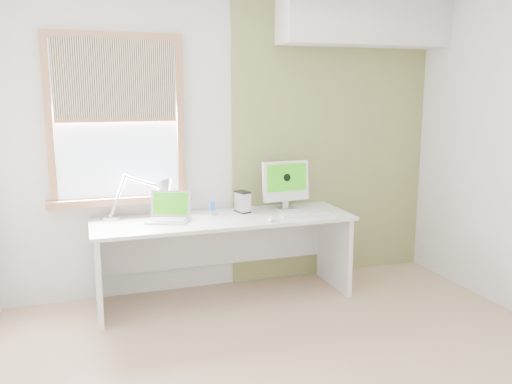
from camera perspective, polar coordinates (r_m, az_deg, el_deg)
name	(u,v)px	position (r m, az deg, el deg)	size (l,w,h in m)	color
room	(311,174)	(3.17, 6.00, 1.94)	(4.04, 3.54, 2.64)	tan
accent_wall	(332,143)	(5.16, 8.19, 5.31)	(2.00, 0.02, 2.60)	olive
soffit	(364,22)	(5.11, 11.53, 17.51)	(1.60, 0.40, 0.42)	white
window	(117,121)	(4.58, -14.77, 7.45)	(1.20, 0.14, 1.42)	#B0734D
desk	(222,238)	(4.61, -3.66, -4.95)	(2.20, 0.70, 0.73)	silver
desk_lamp	(155,193)	(4.60, -10.85, -0.14)	(0.67, 0.27, 0.38)	silver
laptop	(169,213)	(4.45, -9.35, -2.28)	(0.41, 0.37, 0.24)	silver
phone_dock	(213,211)	(4.60, -4.72, -2.01)	(0.07, 0.07, 0.13)	silver
external_drive	(243,202)	(4.67, -1.46, -1.06)	(0.12, 0.16, 0.19)	silver
imac	(286,182)	(4.80, 3.23, 1.08)	(0.45, 0.16, 0.44)	silver
keyboard	(307,214)	(4.58, 5.54, -2.43)	(0.47, 0.18, 0.02)	white
mouse	(271,219)	(4.37, 1.67, -2.96)	(0.06, 0.10, 0.03)	white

